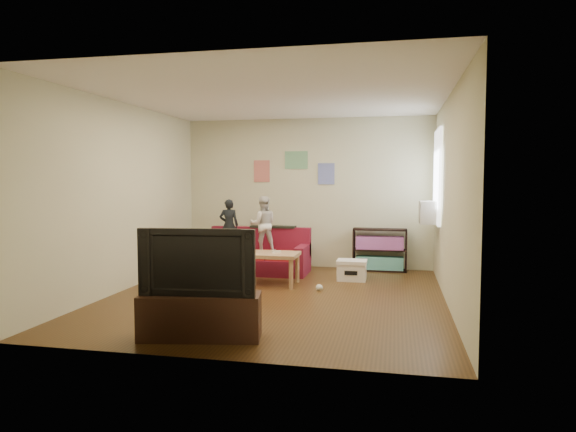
% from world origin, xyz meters
% --- Properties ---
extents(room_shell, '(4.52, 5.02, 2.72)m').
position_xyz_m(room_shell, '(0.00, 0.00, 1.35)').
color(room_shell, '#4C3015').
rests_on(room_shell, ground).
extents(sofa, '(1.79, 0.82, 0.79)m').
position_xyz_m(sofa, '(-0.74, 1.74, 0.26)').
color(sofa, maroon).
rests_on(sofa, ground).
extents(child_a, '(0.37, 0.28, 0.89)m').
position_xyz_m(child_a, '(-1.19, 1.58, 0.82)').
color(child_a, black).
rests_on(child_a, sofa).
extents(child_b, '(0.55, 0.48, 0.94)m').
position_xyz_m(child_b, '(-0.59, 1.58, 0.85)').
color(child_b, silver).
rests_on(child_b, sofa).
extents(coffee_table, '(1.08, 0.60, 0.49)m').
position_xyz_m(coffee_table, '(-0.38, 0.77, 0.42)').
color(coffee_table, tan).
rests_on(coffee_table, ground).
extents(remote, '(0.18, 0.13, 0.02)m').
position_xyz_m(remote, '(-0.63, 0.65, 0.50)').
color(remote, black).
rests_on(remote, coffee_table).
extents(game_controller, '(0.14, 0.09, 0.03)m').
position_xyz_m(game_controller, '(-0.18, 0.82, 0.50)').
color(game_controller, white).
rests_on(game_controller, coffee_table).
extents(bookshelf, '(0.93, 0.28, 0.74)m').
position_xyz_m(bookshelf, '(1.32, 2.30, 0.33)').
color(bookshelf, black).
rests_on(bookshelf, ground).
extents(window, '(0.04, 1.08, 1.48)m').
position_xyz_m(window, '(2.22, 1.65, 1.64)').
color(window, white).
rests_on(window, room_shell).
extents(ac_unit, '(0.28, 0.55, 0.35)m').
position_xyz_m(ac_unit, '(2.10, 1.65, 1.08)').
color(ac_unit, '#B7B2A3').
rests_on(ac_unit, window).
extents(artwork_left, '(0.30, 0.01, 0.40)m').
position_xyz_m(artwork_left, '(-0.85, 2.48, 1.75)').
color(artwork_left, '#D87266').
rests_on(artwork_left, room_shell).
extents(artwork_center, '(0.42, 0.01, 0.32)m').
position_xyz_m(artwork_center, '(-0.20, 2.48, 1.95)').
color(artwork_center, '#72B27F').
rests_on(artwork_center, room_shell).
extents(artwork_right, '(0.30, 0.01, 0.38)m').
position_xyz_m(artwork_right, '(0.35, 2.48, 1.70)').
color(artwork_right, '#727FCC').
rests_on(artwork_right, room_shell).
extents(file_box, '(0.47, 0.36, 0.32)m').
position_xyz_m(file_box, '(0.92, 1.36, 0.16)').
color(file_box, white).
rests_on(file_box, ground).
extents(tv_stand, '(1.26, 0.62, 0.45)m').
position_xyz_m(tv_stand, '(-0.33, -1.94, 0.23)').
color(tv_stand, '#3B2217').
rests_on(tv_stand, ground).
extents(television, '(1.18, 0.27, 0.67)m').
position_xyz_m(television, '(-0.33, -1.94, 0.79)').
color(television, black).
rests_on(television, tv_stand).
extents(tissue, '(0.12, 0.12, 0.10)m').
position_xyz_m(tissue, '(0.53, 0.47, 0.05)').
color(tissue, silver).
rests_on(tissue, ground).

